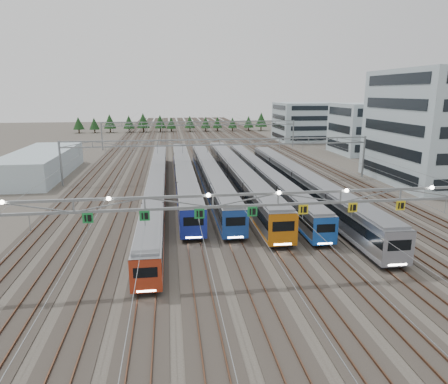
{
  "coord_description": "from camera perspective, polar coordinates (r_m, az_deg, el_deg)",
  "views": [
    {
      "loc": [
        -9.01,
        -31.91,
        16.15
      ],
      "look_at": [
        -2.21,
        17.99,
        3.5
      ],
      "focal_mm": 32.0,
      "sensor_mm": 36.0,
      "label": 1
    }
  ],
  "objects": [
    {
      "name": "depot_bldg_south",
      "position": [
        81.53,
        28.34,
        8.12
      ],
      "size": [
        18.0,
        22.0,
        20.02
      ],
      "primitive_type": "cube",
      "color": "#A9C2CA",
      "rests_on": "ground"
    },
    {
      "name": "train_f",
      "position": [
        64.01,
        10.89,
        1.31
      ],
      "size": [
        3.07,
        55.84,
        4.01
      ],
      "color": "black",
      "rests_on": "ground"
    },
    {
      "name": "ground",
      "position": [
        36.88,
        7.36,
        -11.99
      ],
      "size": [
        400.0,
        400.0,
        0.0
      ],
      "primitive_type": "plane",
      "color": "#47423A",
      "rests_on": "ground"
    },
    {
      "name": "west_shed",
      "position": [
        86.78,
        -24.68,
        3.7
      ],
      "size": [
        10.0,
        30.0,
        4.83
      ],
      "primitive_type": "cube",
      "color": "#A9C2CA",
      "rests_on": "ground"
    },
    {
      "name": "train_d",
      "position": [
        68.94,
        1.8,
        2.52
      ],
      "size": [
        3.17,
        58.28,
        4.14
      ],
      "color": "black",
      "rests_on": "ground"
    },
    {
      "name": "train_c",
      "position": [
        68.8,
        -1.96,
        2.36
      ],
      "size": [
        2.93,
        53.52,
        3.82
      ],
      "color": "black",
      "rests_on": "ground"
    },
    {
      "name": "track_bed",
      "position": [
        133.03,
        -3.87,
        7.74
      ],
      "size": [
        54.0,
        260.0,
        5.42
      ],
      "color": "#2D2823",
      "rests_on": "ground"
    },
    {
      "name": "gantry_mid",
      "position": [
        73.13,
        -0.62,
        6.43
      ],
      "size": [
        56.36,
        0.36,
        8.0
      ],
      "color": "gray",
      "rests_on": "ground"
    },
    {
      "name": "gantry_near",
      "position": [
        34.25,
        7.7,
        -1.37
      ],
      "size": [
        56.36,
        0.61,
        8.08
      ],
      "color": "gray",
      "rests_on": "ground"
    },
    {
      "name": "depot_bldg_north",
      "position": [
        140.72,
        12.16,
        9.79
      ],
      "size": [
        22.0,
        18.0,
        12.65
      ],
      "primitive_type": "cube",
      "color": "#A9C2CA",
      "rests_on": "ground"
    },
    {
      "name": "gantry_far",
      "position": [
        117.66,
        -3.39,
        9.32
      ],
      "size": [
        56.36,
        0.36,
        8.0
      ],
      "color": "gray",
      "rests_on": "ground"
    },
    {
      "name": "depot_bldg_mid",
      "position": [
        114.25,
        19.31,
        8.54
      ],
      "size": [
        14.0,
        16.0,
        13.23
      ],
      "primitive_type": "cube",
      "color": "#A9C2CA",
      "rests_on": "ground"
    },
    {
      "name": "treeline",
      "position": [
        169.63,
        -4.0,
        10.04
      ],
      "size": [
        100.1,
        5.6,
        7.02
      ],
      "color": "#332114",
      "rests_on": "ground"
    },
    {
      "name": "train_b",
      "position": [
        69.96,
        -5.76,
        2.52
      ],
      "size": [
        2.98,
        55.42,
        3.88
      ],
      "color": "black",
      "rests_on": "ground"
    },
    {
      "name": "train_e",
      "position": [
        69.54,
        5.51,
        2.32
      ],
      "size": [
        2.73,
        57.91,
        3.56
      ],
      "color": "black",
      "rests_on": "ground"
    },
    {
      "name": "train_a",
      "position": [
        64.38,
        -9.56,
        1.15
      ],
      "size": [
        2.6,
        66.66,
        3.38
      ],
      "color": "black",
      "rests_on": "ground"
    }
  ]
}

